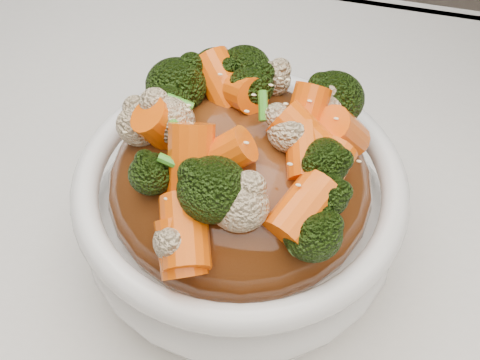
% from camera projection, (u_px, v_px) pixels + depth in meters
% --- Properties ---
extents(tablecloth, '(1.20, 0.80, 0.04)m').
position_uv_depth(tablecloth, '(252.00, 276.00, 0.45)').
color(tablecloth, white).
rests_on(tablecloth, dining_table).
extents(bowl, '(0.28, 0.28, 0.09)m').
position_uv_depth(bowl, '(240.00, 210.00, 0.42)').
color(bowl, white).
rests_on(bowl, tablecloth).
extents(sauce_base, '(0.22, 0.22, 0.10)m').
position_uv_depth(sauce_base, '(240.00, 183.00, 0.39)').
color(sauce_base, '#54280E').
rests_on(sauce_base, bowl).
extents(carrots, '(0.22, 0.22, 0.05)m').
position_uv_depth(carrots, '(240.00, 113.00, 0.34)').
color(carrots, '#FE5F08').
rests_on(carrots, sauce_base).
extents(broccoli, '(0.22, 0.22, 0.05)m').
position_uv_depth(broccoli, '(240.00, 114.00, 0.34)').
color(broccoli, black).
rests_on(broccoli, sauce_base).
extents(cauliflower, '(0.22, 0.22, 0.04)m').
position_uv_depth(cauliflower, '(240.00, 116.00, 0.34)').
color(cauliflower, beige).
rests_on(cauliflower, sauce_base).
extents(scallions, '(0.17, 0.17, 0.02)m').
position_uv_depth(scallions, '(240.00, 111.00, 0.34)').
color(scallions, '#3B9021').
rests_on(scallions, sauce_base).
extents(sesame_seeds, '(0.20, 0.20, 0.01)m').
position_uv_depth(sesame_seeds, '(240.00, 111.00, 0.34)').
color(sesame_seeds, '#F7E9AF').
rests_on(sesame_seeds, sauce_base).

